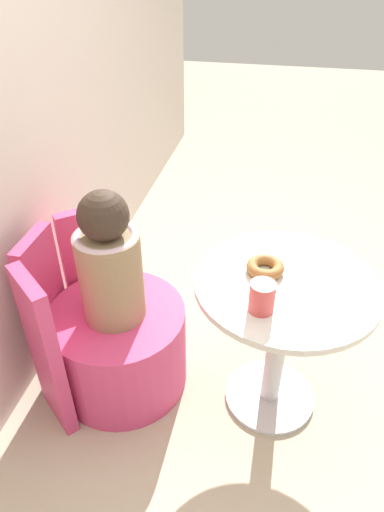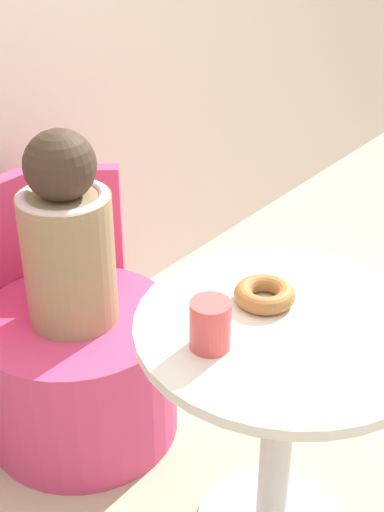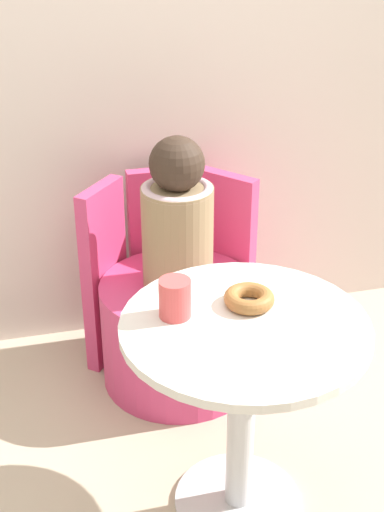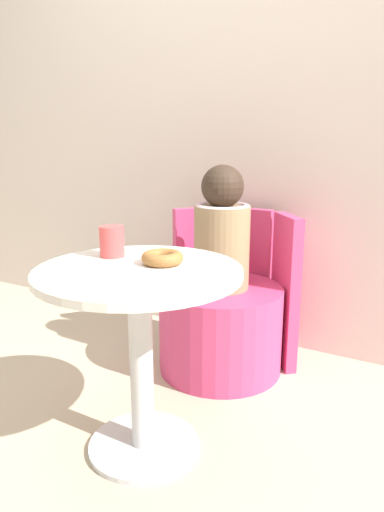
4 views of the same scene
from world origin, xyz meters
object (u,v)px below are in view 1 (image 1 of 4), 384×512
Objects in this scene: round_table at (281,317)px; cup at (262,297)px; child_figure at (109,262)px; donut at (265,267)px; tub_chair at (120,347)px.

cup is at bearing 155.15° from round_table.
round_table is 6.19× the size of cup.
child_figure is 0.58m from cup.
donut is 1.29× the size of cup.
round_table is 1.17× the size of tub_chair.
child_figure is at bearing -82.87° from tub_chair.
round_table reaches higher than tub_chair.
round_table is at bearing -114.45° from donut.
child_figure is at bearing 96.43° from donut.
cup reaches higher than donut.
child_figure is 3.96× the size of donut.
cup is (-0.20, -0.00, 0.03)m from donut.
tub_chair is 5.29× the size of cup.
child_figure is at bearing 92.42° from round_table.
cup is (-0.14, -0.56, 0.05)m from child_figure.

